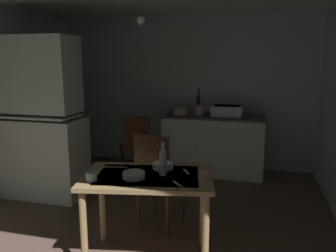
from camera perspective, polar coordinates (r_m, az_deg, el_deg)
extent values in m
plane|color=brown|center=(3.92, -3.29, -14.50)|extent=(5.01, 5.01, 0.00)
cube|color=silver|center=(5.45, 2.85, 5.78)|extent=(4.11, 0.10, 2.37)
cube|color=silver|center=(4.54, -20.42, -4.94)|extent=(1.06, 0.53, 0.99)
cube|color=silver|center=(4.38, -21.34, 8.09)|extent=(0.98, 0.45, 0.91)
cube|color=silver|center=(4.41, -21.08, 1.66)|extent=(0.96, 0.48, 0.02)
cube|color=silver|center=(5.14, 7.68, -3.22)|extent=(1.46, 0.60, 0.86)
cube|color=#514747|center=(5.05, 7.81, 1.65)|extent=(1.49, 0.63, 0.03)
sphere|color=#2D2823|center=(4.86, 4.67, -3.48)|extent=(0.02, 0.02, 0.02)
cube|color=white|center=(5.02, 9.92, 2.57)|extent=(0.44, 0.34, 0.15)
cube|color=black|center=(5.01, 9.95, 3.37)|extent=(0.38, 0.28, 0.01)
cylinder|color=#232328|center=(5.11, 5.11, 3.58)|extent=(0.05, 0.05, 0.28)
cylinder|color=#232328|center=(5.03, 5.00, 4.61)|extent=(0.03, 0.12, 0.03)
cylinder|color=black|center=(5.15, 5.25, 5.76)|extent=(0.02, 0.16, 0.12)
cylinder|color=beige|center=(5.07, 2.05, 2.46)|extent=(0.21, 0.21, 0.09)
cylinder|color=beige|center=(5.07, 5.36, 2.72)|extent=(0.13, 0.13, 0.14)
cube|color=#A38354|center=(2.82, -3.42, -8.60)|extent=(1.16, 0.85, 0.04)
cube|color=white|center=(2.82, -3.43, -8.27)|extent=(0.91, 0.66, 0.00)
cylinder|color=#A28151|center=(2.83, -14.01, -17.33)|extent=(0.06, 0.06, 0.73)
cylinder|color=#A57F56|center=(2.71, 6.32, -18.38)|extent=(0.06, 0.06, 0.73)
cylinder|color=#9B845A|center=(3.30, -11.05, -12.89)|extent=(0.06, 0.06, 0.73)
cylinder|color=#A37C53|center=(3.20, 5.92, -13.53)|extent=(0.06, 0.06, 0.73)
cube|color=#4E3020|center=(3.51, -1.26, -9.59)|extent=(0.48, 0.48, 0.03)
cube|color=#4A2E1C|center=(3.27, -2.87, -6.07)|extent=(0.37, 0.11, 0.52)
cylinder|color=#4E3020|center=(3.67, 2.47, -12.62)|extent=(0.04, 0.04, 0.44)
cylinder|color=#4E3020|center=(3.81, -2.24, -11.65)|extent=(0.04, 0.04, 0.44)
cylinder|color=#4E3020|center=(3.39, -0.10, -14.68)|extent=(0.04, 0.04, 0.44)
cylinder|color=#4E3020|center=(3.55, -5.08, -13.49)|extent=(0.04, 0.04, 0.44)
cube|color=#47301B|center=(4.94, -5.63, -3.68)|extent=(0.55, 0.55, 0.03)
cube|color=#4A2D19|center=(4.71, -5.31, -1.30)|extent=(0.34, 0.21, 0.47)
cylinder|color=#47301B|center=(5.20, -4.05, -5.49)|extent=(0.04, 0.04, 0.42)
cylinder|color=#47301B|center=(5.14, -7.79, -5.74)|extent=(0.04, 0.04, 0.42)
cylinder|color=#47301B|center=(4.88, -3.26, -6.60)|extent=(0.04, 0.04, 0.42)
cylinder|color=#47301B|center=(4.82, -7.24, -6.89)|extent=(0.04, 0.04, 0.42)
cylinder|color=white|center=(2.96, -0.88, -6.71)|extent=(0.18, 0.18, 0.05)
cylinder|color=#ADD1C1|center=(2.75, -5.80, -8.24)|extent=(0.18, 0.18, 0.05)
cylinder|color=tan|center=(2.70, 6.12, -8.46)|extent=(0.08, 0.08, 0.06)
cylinder|color=#9EB2C6|center=(2.73, -12.77, -8.32)|extent=(0.09, 0.09, 0.07)
cylinder|color=#B7BCC1|center=(2.78, -0.86, -6.27)|extent=(0.06, 0.06, 0.21)
cylinder|color=#B7BCC1|center=(2.74, -0.87, -3.51)|extent=(0.03, 0.03, 0.07)
cube|color=silver|center=(3.03, -8.88, -6.87)|extent=(0.21, 0.05, 0.00)
cube|color=beige|center=(2.61, 1.65, -9.77)|extent=(0.10, 0.12, 0.00)
cube|color=beige|center=(2.89, 3.11, -7.71)|extent=(0.09, 0.14, 0.00)
sphere|color=#F9EFCC|center=(3.43, -4.58, 17.37)|extent=(0.08, 0.08, 0.08)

